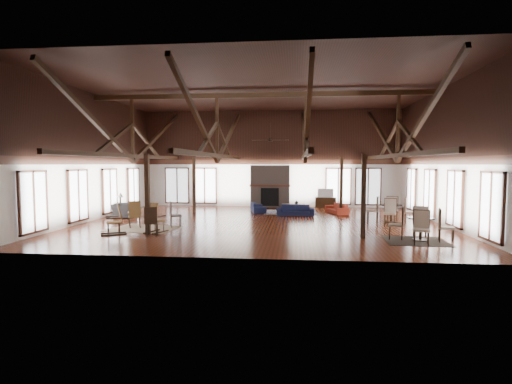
# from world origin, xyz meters

# --- Properties ---
(floor) EXTENTS (16.00, 16.00, 0.00)m
(floor) POSITION_xyz_m (0.00, 0.00, 0.00)
(floor) COLOR maroon
(floor) RESTS_ON ground
(ceiling) EXTENTS (16.00, 14.00, 0.02)m
(ceiling) POSITION_xyz_m (0.00, 0.00, 6.00)
(ceiling) COLOR black
(ceiling) RESTS_ON wall_back
(wall_back) EXTENTS (16.00, 0.02, 6.00)m
(wall_back) POSITION_xyz_m (0.00, 7.00, 3.00)
(wall_back) COLOR silver
(wall_back) RESTS_ON floor
(wall_front) EXTENTS (16.00, 0.02, 6.00)m
(wall_front) POSITION_xyz_m (0.00, -7.00, 3.00)
(wall_front) COLOR silver
(wall_front) RESTS_ON floor
(wall_left) EXTENTS (0.02, 14.00, 6.00)m
(wall_left) POSITION_xyz_m (-8.00, 0.00, 3.00)
(wall_left) COLOR silver
(wall_left) RESTS_ON floor
(wall_right) EXTENTS (0.02, 14.00, 6.00)m
(wall_right) POSITION_xyz_m (8.00, 0.00, 3.00)
(wall_right) COLOR silver
(wall_right) RESTS_ON floor
(roof_truss) EXTENTS (15.60, 14.07, 3.14)m
(roof_truss) POSITION_xyz_m (0.00, 0.00, 4.03)
(roof_truss) COLOR black
(roof_truss) RESTS_ON wall_back
(post_grid) EXTENTS (8.16, 7.16, 3.05)m
(post_grid) POSITION_xyz_m (0.00, 0.00, 1.52)
(post_grid) COLOR black
(post_grid) RESTS_ON floor
(fireplace) EXTENTS (2.50, 0.69, 2.60)m
(fireplace) POSITION_xyz_m (0.00, 6.67, 1.29)
(fireplace) COLOR #65574D
(fireplace) RESTS_ON floor
(ceiling_fan) EXTENTS (1.60, 1.60, 0.75)m
(ceiling_fan) POSITION_xyz_m (0.50, -1.00, 3.73)
(ceiling_fan) COLOR black
(ceiling_fan) RESTS_ON roof_truss
(sofa_navy_front) EXTENTS (1.92, 0.76, 0.56)m
(sofa_navy_front) POSITION_xyz_m (1.57, 2.61, 0.28)
(sofa_navy_front) COLOR black
(sofa_navy_front) RESTS_ON floor
(sofa_navy_left) EXTENTS (1.88, 1.07, 0.52)m
(sofa_navy_left) POSITION_xyz_m (-0.50, 4.02, 0.26)
(sofa_navy_left) COLOR #131835
(sofa_navy_left) RESTS_ON floor
(sofa_orange) EXTENTS (1.90, 1.19, 0.52)m
(sofa_orange) POSITION_xyz_m (3.82, 3.87, 0.26)
(sofa_orange) COLOR #A63320
(sofa_orange) RESTS_ON floor
(coffee_table) EXTENTS (1.29, 0.72, 0.47)m
(coffee_table) POSITION_xyz_m (1.49, 3.90, 0.42)
(coffee_table) COLOR brown
(coffee_table) RESTS_ON floor
(vase) EXTENTS (0.23, 0.23, 0.21)m
(vase) POSITION_xyz_m (1.62, 3.92, 0.58)
(vase) COLOR #B2B2B2
(vase) RESTS_ON coffee_table
(armchair) EXTENTS (1.11, 0.98, 0.70)m
(armchair) POSITION_xyz_m (-6.96, 1.06, 0.35)
(armchair) COLOR #2C2B2E
(armchair) RESTS_ON floor
(side_table_lamp) EXTENTS (0.47, 0.47, 1.21)m
(side_table_lamp) POSITION_xyz_m (-7.59, 2.02, 0.46)
(side_table_lamp) COLOR black
(side_table_lamp) RESTS_ON floor
(rocking_chair_a) EXTENTS (0.79, 0.97, 1.11)m
(rocking_chair_a) POSITION_xyz_m (-5.21, -1.84, 0.52)
(rocking_chair_a) COLOR olive
(rocking_chair_a) RESTS_ON floor
(rocking_chair_b) EXTENTS (0.78, 1.03, 1.19)m
(rocking_chair_b) POSITION_xyz_m (-3.87, -3.19, 0.56)
(rocking_chair_b) COLOR olive
(rocking_chair_b) RESTS_ON floor
(rocking_chair_c) EXTENTS (1.05, 0.87, 1.20)m
(rocking_chair_c) POSITION_xyz_m (-5.18, -3.60, 0.56)
(rocking_chair_c) COLOR olive
(rocking_chair_c) RESTS_ON floor
(side_chair_a) EXTENTS (0.62, 0.62, 1.10)m
(side_chair_a) POSITION_xyz_m (-3.56, -1.77, 0.64)
(side_chair_a) COLOR black
(side_chair_a) RESTS_ON floor
(side_chair_b) EXTENTS (0.56, 0.56, 1.10)m
(side_chair_b) POSITION_xyz_m (-3.72, -3.89, 0.64)
(side_chair_b) COLOR black
(side_chair_b) RESTS_ON floor
(cafe_table_near) EXTENTS (2.21, 2.21, 1.13)m
(cafe_table_near) POSITION_xyz_m (5.93, -3.74, 0.56)
(cafe_table_near) COLOR black
(cafe_table_near) RESTS_ON floor
(cafe_table_far) EXTENTS (2.23, 2.23, 1.14)m
(cafe_table_far) POSITION_xyz_m (5.95, 0.66, 0.57)
(cafe_table_far) COLOR black
(cafe_table_far) RESTS_ON floor
(cup_near) EXTENTS (0.16, 0.16, 0.11)m
(cup_near) POSITION_xyz_m (5.85, -3.66, 0.87)
(cup_near) COLOR #B2B2B2
(cup_near) RESTS_ON cafe_table_near
(cup_far) EXTENTS (0.14, 0.14, 0.09)m
(cup_far) POSITION_xyz_m (5.93, 0.61, 0.87)
(cup_far) COLOR #B2B2B2
(cup_far) RESTS_ON cafe_table_far
(tv_console) EXTENTS (1.25, 0.47, 0.62)m
(tv_console) POSITION_xyz_m (3.42, 6.75, 0.31)
(tv_console) COLOR black
(tv_console) RESTS_ON floor
(television) EXTENTS (0.95, 0.18, 0.54)m
(television) POSITION_xyz_m (3.42, 6.75, 0.90)
(television) COLOR #B2B2B2
(television) RESTS_ON tv_console
(rug_tan) EXTENTS (2.91, 2.42, 0.01)m
(rug_tan) POSITION_xyz_m (-4.66, -2.25, 0.01)
(rug_tan) COLOR tan
(rug_tan) RESTS_ON floor
(rug_navy) EXTENTS (3.00, 2.31, 0.01)m
(rug_navy) POSITION_xyz_m (1.31, 4.08, 0.01)
(rug_navy) COLOR #171741
(rug_navy) RESTS_ON floor
(rug_dark) EXTENTS (2.15, 1.98, 0.01)m
(rug_dark) POSITION_xyz_m (5.75, -3.86, 0.01)
(rug_dark) COLOR black
(rug_dark) RESTS_ON floor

